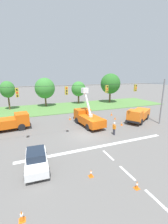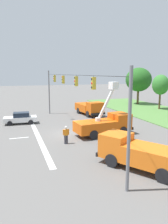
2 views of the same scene
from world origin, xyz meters
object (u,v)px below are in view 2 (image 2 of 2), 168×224
at_px(utility_truck_bucket_lift, 105,123).
at_px(sedan_white, 21,118).
at_px(traffic_cone_foreground_left, 145,148).
at_px(tree_west, 161,85).
at_px(traffic_cone_lane_edge_b, 108,148).
at_px(utility_truck_support_near, 90,108).
at_px(road_worker, 66,134).
at_px(traffic_cone_foreground_right, 128,125).
at_px(utility_truck_support_far, 141,153).
at_px(tree_far_west, 139,80).

distance_m(utility_truck_bucket_lift, sedan_white, 12.20).
relative_size(sedan_white, traffic_cone_foreground_left, 7.20).
xyz_separation_m(tree_west, traffic_cone_lane_edge_b, (17.36, -18.69, -4.31)).
relative_size(utility_truck_support_near, road_worker, 3.67).
relative_size(tree_west, traffic_cone_foreground_right, 9.26).
xyz_separation_m(tree_west, utility_truck_bucket_lift, (12.32, -16.65, -3.33)).
bearing_deg(utility_truck_support_far, traffic_cone_lane_edge_b, -169.31).
bearing_deg(traffic_cone_foreground_right, sedan_white, -118.18).
bearing_deg(utility_truck_support_near, road_worker, -28.94).
xyz_separation_m(utility_truck_bucket_lift, utility_truck_support_near, (-11.46, 2.34, -0.12)).
bearing_deg(traffic_cone_lane_edge_b, utility_truck_support_far, 10.69).
bearing_deg(road_worker, tree_far_west, 134.80).
height_order(road_worker, traffic_cone_lane_edge_b, road_worker).
height_order(tree_far_west, tree_west, tree_far_west).
relative_size(tree_far_west, traffic_cone_foreground_right, 11.30).
bearing_deg(utility_truck_support_far, utility_truck_support_near, 169.91).
height_order(utility_truck_bucket_lift, road_worker, utility_truck_bucket_lift).
distance_m(tree_far_west, road_worker, 30.75).
distance_m(sedan_white, traffic_cone_foreground_left, 17.53).
height_order(utility_truck_support_near, traffic_cone_foreground_right, utility_truck_support_near).
xyz_separation_m(utility_truck_support_far, traffic_cone_foreground_right, (-10.70, 5.24, -0.85)).
height_order(tree_far_west, road_worker, tree_far_west).
bearing_deg(utility_truck_bucket_lift, traffic_cone_foreground_right, 113.85).
height_order(utility_truck_bucket_lift, traffic_cone_foreground_right, utility_truck_bucket_lift).
bearing_deg(sedan_white, traffic_cone_foreground_left, 34.47).
height_order(utility_truck_bucket_lift, utility_truck_support_near, utility_truck_bucket_lift).
bearing_deg(traffic_cone_foreground_left, traffic_cone_lane_edge_b, -105.24).
bearing_deg(utility_truck_support_near, tree_west, 93.42).
bearing_deg(traffic_cone_foreground_left, tree_far_west, 148.96).
xyz_separation_m(utility_truck_support_far, traffic_cone_lane_edge_b, (-3.92, -0.74, -0.87)).
height_order(tree_far_west, traffic_cone_lane_edge_b, tree_far_west).
bearing_deg(road_worker, utility_truck_bucket_lift, 109.13).
distance_m(tree_far_west, tree_west, 7.45).
bearing_deg(utility_truck_support_near, tree_far_west, 120.02).
relative_size(tree_west, utility_truck_support_far, 0.96).
distance_m(tree_far_west, traffic_cone_foreground_right, 22.59).
bearing_deg(tree_far_west, traffic_cone_lane_edge_b, -37.02).
bearing_deg(road_worker, traffic_cone_foreground_left, 55.65).
bearing_deg(road_worker, utility_truck_support_far, 26.77).
bearing_deg(traffic_cone_foreground_left, sedan_white, -145.53).
bearing_deg(traffic_cone_foreground_right, utility_truck_support_far, -26.09).
distance_m(tree_west, utility_truck_bucket_lift, 20.98).
xyz_separation_m(road_worker, traffic_cone_lane_edge_b, (3.32, 2.91, -0.68)).
distance_m(utility_truck_bucket_lift, utility_truck_support_far, 9.05).
xyz_separation_m(traffic_cone_foreground_right, traffic_cone_lane_edge_b, (6.79, -5.98, -0.02)).
xyz_separation_m(tree_west, traffic_cone_foreground_left, (18.24, -15.44, -4.34)).
height_order(utility_truck_support_far, traffic_cone_lane_edge_b, utility_truck_support_far).
relative_size(tree_far_west, utility_truck_support_far, 1.17).
distance_m(utility_truck_support_near, sedan_white, 11.44).
distance_m(tree_west, traffic_cone_foreground_right, 17.07).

